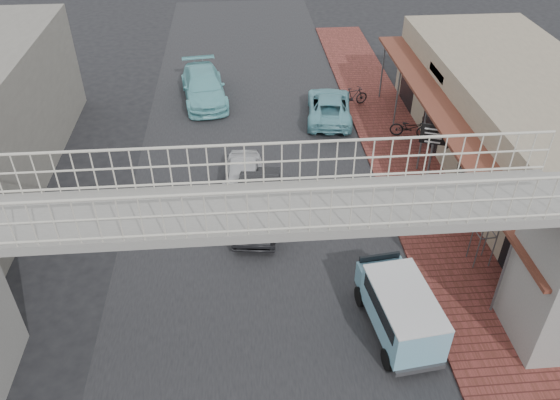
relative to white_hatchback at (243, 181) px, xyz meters
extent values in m
plane|color=black|center=(0.50, -3.83, -0.66)|extent=(120.00, 120.00, 0.00)
cube|color=black|center=(0.50, -3.83, -0.66)|extent=(10.00, 60.00, 0.01)
cube|color=brown|center=(7.00, -0.83, -0.61)|extent=(3.00, 40.00, 0.10)
cube|color=gray|center=(11.50, 0.17, 1.34)|extent=(6.00, 18.00, 4.00)
cube|color=brown|center=(8.20, 0.17, 2.24)|extent=(1.80, 18.00, 0.12)
cube|color=silver|center=(8.55, 3.67, 2.64)|extent=(0.08, 2.60, 0.90)
cube|color=#B21914|center=(8.55, -2.83, 2.64)|extent=(0.08, 2.20, 0.80)
cube|color=gray|center=(8.10, -7.83, 1.84)|extent=(1.20, 2.40, 5.00)
cube|color=gray|center=(0.50, -7.83, 4.46)|extent=(14.00, 2.00, 0.24)
cube|color=beige|center=(0.50, -6.88, 5.13)|extent=(14.00, 0.08, 1.10)
cube|color=beige|center=(0.50, -8.78, 5.13)|extent=(14.00, 0.08, 1.10)
imported|color=white|center=(0.00, 0.00, 0.00)|extent=(1.80, 3.98, 1.33)
imported|color=black|center=(0.50, -1.64, 0.04)|extent=(1.99, 4.42, 1.41)
imported|color=#70B7C3|center=(4.40, 6.22, -0.04)|extent=(2.66, 4.74, 1.25)
imported|color=#79CCD3|center=(-1.80, 8.75, 0.08)|extent=(2.77, 5.37, 1.49)
cylinder|color=black|center=(3.47, -6.16, -0.35)|extent=(0.29, 0.65, 0.63)
cylinder|color=black|center=(4.85, -6.00, -0.35)|extent=(0.29, 0.65, 0.63)
cylinder|color=black|center=(3.75, -8.56, -0.35)|extent=(0.29, 0.65, 0.63)
cylinder|color=black|center=(5.13, -8.39, -0.35)|extent=(0.29, 0.65, 0.63)
cube|color=#7AB8D4|center=(4.33, -7.55, 0.39)|extent=(1.85, 3.02, 1.21)
cube|color=#7AB8D4|center=(4.14, -5.90, 0.18)|extent=(1.53, 0.97, 0.80)
cube|color=black|center=(4.33, -7.55, 0.72)|extent=(1.82, 2.49, 0.45)
cube|color=silver|center=(4.33, -7.55, 1.02)|extent=(1.86, 3.02, 0.05)
imported|color=black|center=(7.80, 3.86, -0.08)|extent=(1.94, 1.18, 0.96)
imported|color=black|center=(5.80, 7.29, -0.08)|extent=(1.67, 0.94, 0.97)
cylinder|color=#59595B|center=(7.52, -4.42, 0.57)|extent=(0.04, 0.04, 2.28)
cylinder|color=#59595B|center=(8.06, -4.40, 0.57)|extent=(0.04, 0.04, 2.28)
cylinder|color=#59595B|center=(7.54, -4.96, 0.57)|extent=(0.04, 0.04, 2.28)
cylinder|color=#59595B|center=(8.08, -4.94, 0.57)|extent=(0.04, 0.04, 2.28)
cylinder|color=silver|center=(7.80, -4.68, 2.09)|extent=(0.75, 0.30, 0.74)
cylinder|color=beige|center=(7.81, -4.82, 2.09)|extent=(0.65, 0.05, 0.65)
cylinder|color=beige|center=(7.79, -4.54, 2.09)|extent=(0.65, 0.05, 0.65)
cylinder|color=#59595B|center=(7.43, 0.02, 0.77)|extent=(0.09, 0.09, 2.67)
cube|color=black|center=(7.42, 0.00, 1.73)|extent=(1.05, 0.43, 0.83)
cone|color=black|center=(8.16, -0.27, 1.73)|extent=(0.86, 1.14, 1.01)
cube|color=white|center=(7.37, -0.02, 1.69)|extent=(0.69, 0.26, 0.55)
camera|label=1|loc=(0.00, -17.78, 12.07)|focal=35.00mm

